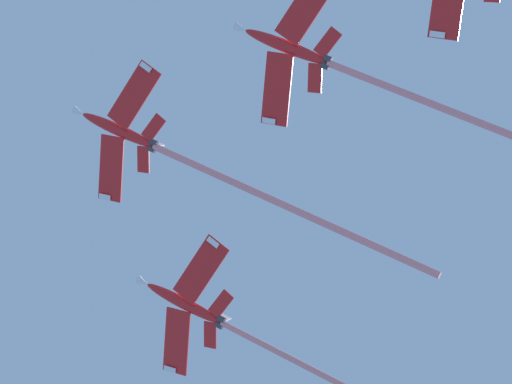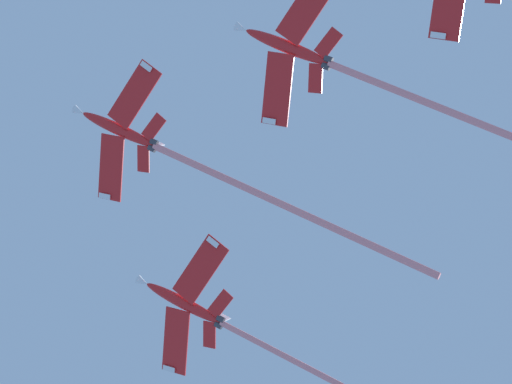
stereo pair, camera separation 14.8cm
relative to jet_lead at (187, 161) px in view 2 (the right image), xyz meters
name	(u,v)px [view 2 (the right image)]	position (x,y,z in m)	size (l,w,h in m)	color
jet_lead	(187,161)	(0.00, 0.00, 0.00)	(39.44, 35.73, 24.43)	red
jet_left_wing	(341,68)	(22.72, -5.21, -7.86)	(33.23, 30.52, 22.18)	red
jet_right_wing	(232,328)	(-1.98, 21.56, -6.63)	(36.44, 32.99, 23.44)	red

